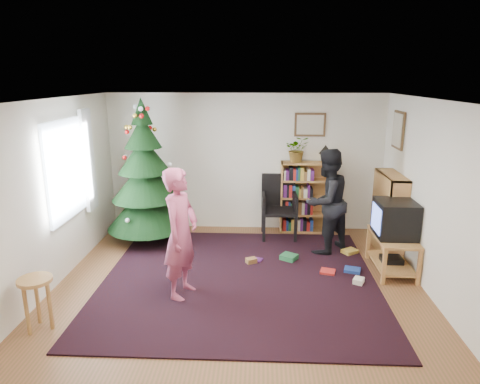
{
  "coord_description": "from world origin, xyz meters",
  "views": [
    {
      "loc": [
        0.27,
        -5.2,
        2.77
      ],
      "look_at": [
        -0.02,
        0.98,
        1.1
      ],
      "focal_mm": 32.0,
      "sensor_mm": 36.0,
      "label": 1
    }
  ],
  "objects_px": {
    "person_by_chair": "(326,202)",
    "picture_back": "(310,125)",
    "stool": "(36,290)",
    "table_lamp": "(325,151)",
    "bookshelf_right": "(389,213)",
    "bookshelf_back": "(306,196)",
    "christmas_tree": "(146,184)",
    "picture_right": "(399,130)",
    "crt_tv": "(395,219)",
    "armchair": "(279,203)",
    "tv_stand": "(392,250)",
    "potted_plant": "(297,149)",
    "person_standing": "(181,234)"
  },
  "relations": [
    {
      "from": "picture_back",
      "to": "armchair",
      "type": "xyz_separation_m",
      "value": [
        -0.53,
        -0.35,
        -1.35
      ]
    },
    {
      "from": "armchair",
      "to": "stool",
      "type": "relative_size",
      "value": 1.76
    },
    {
      "from": "picture_right",
      "to": "table_lamp",
      "type": "xyz_separation_m",
      "value": [
        -1.05,
        0.59,
        -0.44
      ]
    },
    {
      "from": "bookshelf_back",
      "to": "person_by_chair",
      "type": "height_order",
      "value": "person_by_chair"
    },
    {
      "from": "bookshelf_back",
      "to": "person_standing",
      "type": "relative_size",
      "value": 0.76
    },
    {
      "from": "bookshelf_back",
      "to": "bookshelf_right",
      "type": "distance_m",
      "value": 1.52
    },
    {
      "from": "armchair",
      "to": "person_standing",
      "type": "bearing_deg",
      "value": -121.95
    },
    {
      "from": "stool",
      "to": "potted_plant",
      "type": "xyz_separation_m",
      "value": [
        3.13,
        3.36,
        1.05
      ]
    },
    {
      "from": "stool",
      "to": "potted_plant",
      "type": "relative_size",
      "value": 1.35
    },
    {
      "from": "picture_right",
      "to": "person_standing",
      "type": "height_order",
      "value": "picture_right"
    },
    {
      "from": "tv_stand",
      "to": "person_by_chair",
      "type": "xyz_separation_m",
      "value": [
        -0.88,
        0.68,
        0.52
      ]
    },
    {
      "from": "bookshelf_back",
      "to": "tv_stand",
      "type": "relative_size",
      "value": 1.36
    },
    {
      "from": "stool",
      "to": "picture_right",
      "type": "bearing_deg",
      "value": 30.63
    },
    {
      "from": "crt_tv",
      "to": "person_standing",
      "type": "height_order",
      "value": "person_standing"
    },
    {
      "from": "picture_right",
      "to": "person_standing",
      "type": "bearing_deg",
      "value": -149.12
    },
    {
      "from": "picture_back",
      "to": "stool",
      "type": "relative_size",
      "value": 0.88
    },
    {
      "from": "stool",
      "to": "table_lamp",
      "type": "relative_size",
      "value": 1.99
    },
    {
      "from": "tv_stand",
      "to": "armchair",
      "type": "relative_size",
      "value": 0.87
    },
    {
      "from": "bookshelf_right",
      "to": "person_by_chair",
      "type": "xyz_separation_m",
      "value": [
        -1.0,
        -0.04,
        0.18
      ]
    },
    {
      "from": "christmas_tree",
      "to": "tv_stand",
      "type": "xyz_separation_m",
      "value": [
        3.87,
        -1.0,
        -0.7
      ]
    },
    {
      "from": "christmas_tree",
      "to": "stool",
      "type": "bearing_deg",
      "value": -101.35
    },
    {
      "from": "bookshelf_right",
      "to": "potted_plant",
      "type": "xyz_separation_m",
      "value": [
        -1.41,
        0.92,
        0.87
      ]
    },
    {
      "from": "crt_tv",
      "to": "person_standing",
      "type": "bearing_deg",
      "value": -163.61
    },
    {
      "from": "crt_tv",
      "to": "potted_plant",
      "type": "height_order",
      "value": "potted_plant"
    },
    {
      "from": "stool",
      "to": "crt_tv",
      "type": "bearing_deg",
      "value": 21.29
    },
    {
      "from": "armchair",
      "to": "christmas_tree",
      "type": "bearing_deg",
      "value": -171.24
    },
    {
      "from": "stool",
      "to": "person_standing",
      "type": "bearing_deg",
      "value": 30.08
    },
    {
      "from": "picture_right",
      "to": "potted_plant",
      "type": "height_order",
      "value": "picture_right"
    },
    {
      "from": "table_lamp",
      "to": "person_by_chair",
      "type": "bearing_deg",
      "value": -95.41
    },
    {
      "from": "bookshelf_right",
      "to": "potted_plant",
      "type": "height_order",
      "value": "potted_plant"
    },
    {
      "from": "christmas_tree",
      "to": "table_lamp",
      "type": "bearing_deg",
      "value": 11.63
    },
    {
      "from": "tv_stand",
      "to": "person_standing",
      "type": "relative_size",
      "value": 0.56
    },
    {
      "from": "picture_back",
      "to": "tv_stand",
      "type": "bearing_deg",
      "value": -58.87
    },
    {
      "from": "picture_back",
      "to": "christmas_tree",
      "type": "relative_size",
      "value": 0.22
    },
    {
      "from": "bookshelf_back",
      "to": "stool",
      "type": "xyz_separation_m",
      "value": [
        -3.33,
        -3.36,
        -0.18
      ]
    },
    {
      "from": "picture_right",
      "to": "person_standing",
      "type": "relative_size",
      "value": 0.35
    },
    {
      "from": "table_lamp",
      "to": "potted_plant",
      "type": "bearing_deg",
      "value": 180.0
    },
    {
      "from": "picture_back",
      "to": "picture_right",
      "type": "height_order",
      "value": "picture_right"
    },
    {
      "from": "crt_tv",
      "to": "christmas_tree",
      "type": "bearing_deg",
      "value": 165.47
    },
    {
      "from": "person_standing",
      "to": "table_lamp",
      "type": "relative_size",
      "value": 5.44
    },
    {
      "from": "picture_back",
      "to": "bookshelf_back",
      "type": "distance_m",
      "value": 1.29
    },
    {
      "from": "picture_back",
      "to": "christmas_tree",
      "type": "distance_m",
      "value": 3.05
    },
    {
      "from": "bookshelf_back",
      "to": "bookshelf_right",
      "type": "relative_size",
      "value": 1.0
    },
    {
      "from": "person_standing",
      "to": "christmas_tree",
      "type": "bearing_deg",
      "value": 42.19
    },
    {
      "from": "person_by_chair",
      "to": "picture_back",
      "type": "bearing_deg",
      "value": -119.91
    },
    {
      "from": "armchair",
      "to": "picture_back",
      "type": "bearing_deg",
      "value": 31.92
    },
    {
      "from": "bookshelf_right",
      "to": "table_lamp",
      "type": "distance_m",
      "value": 1.55
    },
    {
      "from": "bookshelf_right",
      "to": "christmas_tree",
      "type": "bearing_deg",
      "value": 85.96
    },
    {
      "from": "bookshelf_right",
      "to": "bookshelf_back",
      "type": "bearing_deg",
      "value": 52.96
    },
    {
      "from": "picture_back",
      "to": "person_by_chair",
      "type": "height_order",
      "value": "picture_back"
    }
  ]
}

